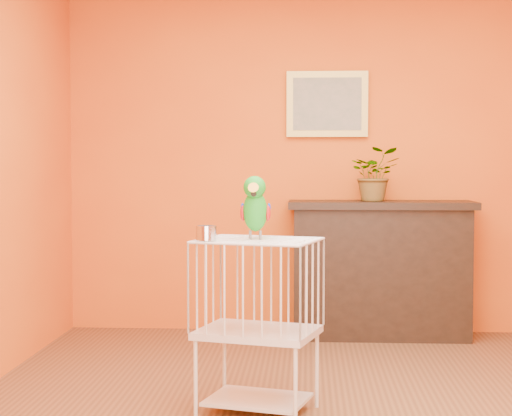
{
  "coord_description": "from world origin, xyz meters",
  "views": [
    {
      "loc": [
        -0.15,
        -4.36,
        1.3
      ],
      "look_at": [
        -0.41,
        0.06,
        1.07
      ],
      "focal_mm": 60.0,
      "sensor_mm": 36.0,
      "label": 1
    }
  ],
  "objects": [
    {
      "name": "parrot",
      "position": [
        -0.42,
        0.05,
        1.07
      ],
      "size": [
        0.16,
        0.29,
        0.33
      ],
      "rotation": [
        0.0,
        0.0,
        -0.02
      ],
      "color": "#59544C",
      "rests_on": "birdcage"
    },
    {
      "name": "ground",
      "position": [
        0.0,
        0.0,
        0.0
      ],
      "size": [
        4.5,
        4.5,
        0.0
      ],
      "primitive_type": "plane",
      "color": "brown",
      "rests_on": "ground"
    },
    {
      "name": "room_shell",
      "position": [
        0.0,
        0.0,
        1.58
      ],
      "size": [
        4.5,
        4.5,
        4.5
      ],
      "color": "orange",
      "rests_on": "ground"
    },
    {
      "name": "birdcage",
      "position": [
        -0.4,
        0.02,
        0.47
      ],
      "size": [
        0.68,
        0.59,
        0.9
      ],
      "rotation": [
        0.0,
        0.0,
        -0.27
      ],
      "color": "beige",
      "rests_on": "ground"
    },
    {
      "name": "feed_cup",
      "position": [
        -0.66,
        -0.09,
        0.95
      ],
      "size": [
        0.1,
        0.1,
        0.07
      ],
      "primitive_type": "cylinder",
      "color": "silver",
      "rests_on": "birdcage"
    },
    {
      "name": "console_cabinet",
      "position": [
        0.4,
        2.01,
        0.51
      ],
      "size": [
        1.37,
        0.49,
        1.02
      ],
      "color": "black",
      "rests_on": "ground"
    },
    {
      "name": "framed_picture",
      "position": [
        0.0,
        2.22,
        1.75
      ],
      "size": [
        0.62,
        0.04,
        0.5
      ],
      "color": "#AC8F3D",
      "rests_on": "room_shell"
    },
    {
      "name": "potted_plant",
      "position": [
        0.35,
        1.99,
        1.17
      ],
      "size": [
        0.36,
        0.4,
        0.31
      ],
      "primitive_type": "imported",
      "rotation": [
        0.0,
        0.0,
        0.01
      ],
      "color": "#26722D",
      "rests_on": "console_cabinet"
    }
  ]
}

